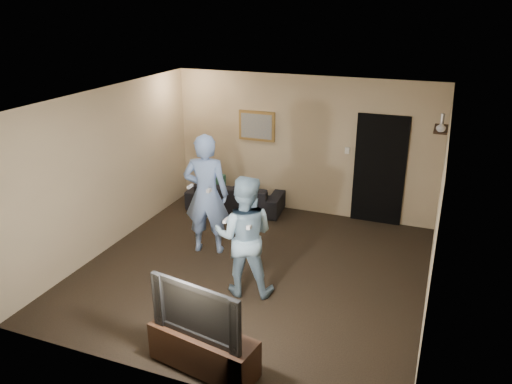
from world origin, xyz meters
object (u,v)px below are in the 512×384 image
at_px(sofa, 235,196).
at_px(wii_player_left, 206,194).
at_px(wii_player_right, 244,236).
at_px(tv_console, 204,349).
at_px(television, 202,307).

bearing_deg(sofa, wii_player_left, 93.88).
bearing_deg(sofa, wii_player_right, 111.16).
distance_m(tv_console, television, 0.55).
bearing_deg(sofa, television, 104.22).
distance_m(tv_console, wii_player_left, 2.92).
xyz_separation_m(television, wii_player_right, (-0.18, 1.63, 0.06)).
relative_size(wii_player_left, wii_player_right, 1.14).
distance_m(television, wii_player_left, 2.84).
xyz_separation_m(sofa, tv_console, (1.48, -4.29, -0.02)).
distance_m(wii_player_left, wii_player_right, 1.39).
height_order(wii_player_left, wii_player_right, wii_player_left).
height_order(sofa, wii_player_right, wii_player_right).
bearing_deg(wii_player_left, wii_player_right, -41.89).
relative_size(television, wii_player_left, 0.57).
bearing_deg(tv_console, television, 9.88).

